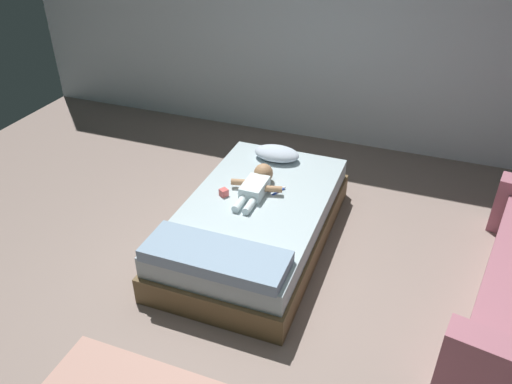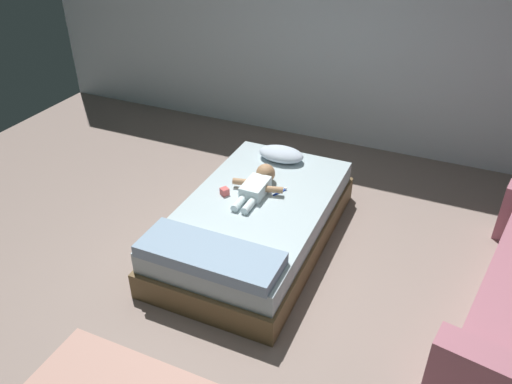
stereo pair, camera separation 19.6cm
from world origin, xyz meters
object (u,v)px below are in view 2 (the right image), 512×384
bed (256,223)px  baby (258,184)px  pillow (281,154)px  toothbrush (280,192)px  toy_block (225,191)px

bed → baby: (-0.06, 0.17, 0.27)m
pillow → toothbrush: pillow is taller
pillow → baby: 0.58m
pillow → toothbrush: 0.58m
toothbrush → bed: bearing=-120.5°
toothbrush → toy_block: 0.48m
pillow → toy_block: (-0.21, -0.76, -0.03)m
bed → toy_block: size_ratio=23.76×
baby → toy_block: baby is taller
pillow → toothbrush: size_ratio=2.99×
baby → toy_block: size_ratio=7.30×
baby → toy_block: (-0.23, -0.17, -0.03)m
bed → pillow: size_ratio=4.68×
toy_block → bed: bearing=0.5°
toothbrush → toy_block: size_ratio=1.69×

